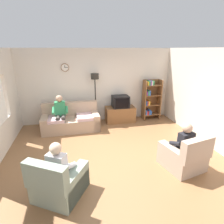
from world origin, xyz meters
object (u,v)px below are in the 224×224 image
(tv, at_px, (120,102))
(bookshelf, at_px, (150,99))
(couch, at_px, (71,121))
(tv_stand, at_px, (120,114))
(armchair_near_bookshelf, at_px, (183,157))
(person_in_left_armchair, at_px, (60,165))
(person_on_couch, at_px, (60,112))
(person_in_right_armchair, at_px, (182,143))
(floor_lamp, at_px, (95,85))
(armchair_near_window, at_px, (59,182))

(tv, bearing_deg, bookshelf, 4.51)
(couch, distance_m, tv_stand, 1.88)
(tv_stand, distance_m, tv, 0.51)
(armchair_near_bookshelf, bearing_deg, couch, 132.23)
(couch, bearing_deg, person_in_left_armchair, -93.70)
(tv, relative_size, bookshelf, 0.39)
(person_in_left_armchair, bearing_deg, person_on_couch, 92.51)
(tv_stand, relative_size, armchair_near_bookshelf, 1.07)
(person_on_couch, bearing_deg, person_in_right_armchair, -42.46)
(tv_stand, bearing_deg, armchair_near_bookshelf, -77.57)
(floor_lamp, bearing_deg, tv_stand, -6.15)
(couch, xyz_separation_m, armchair_near_window, (-0.24, -3.09, -0.02))
(armchair_near_window, height_order, armchair_near_bookshelf, same)
(floor_lamp, height_order, person_in_left_armchair, floor_lamp)
(bookshelf, height_order, person_on_couch, bookshelf)
(armchair_near_window, bearing_deg, floor_lamp, 71.81)
(couch, xyz_separation_m, floor_lamp, (0.93, 0.46, 1.14))
(person_on_couch, relative_size, person_in_left_armchair, 1.11)
(tv_stand, bearing_deg, floor_lamp, 173.85)
(tv_stand, distance_m, armchair_near_window, 4.03)
(person_on_couch, bearing_deg, person_in_left_armchair, -87.49)
(tv, bearing_deg, person_on_couch, -168.38)
(tv, relative_size, floor_lamp, 0.32)
(tv, xyz_separation_m, armchair_near_bookshelf, (0.70, -3.14, -0.51))
(couch, relative_size, floor_lamp, 1.03)
(person_in_left_armchair, bearing_deg, tv, 58.66)
(bookshelf, bearing_deg, floor_lamp, 179.31)
(armchair_near_window, height_order, person_in_left_armchair, person_in_left_armchair)
(person_in_right_armchair, bearing_deg, person_in_left_armchair, -173.69)
(tv, relative_size, armchair_near_window, 0.51)
(person_in_left_armchair, bearing_deg, armchair_near_window, -121.16)
(floor_lamp, height_order, armchair_near_window, floor_lamp)
(armchair_near_window, height_order, person_in_right_armchair, person_in_right_armchair)
(bookshelf, height_order, floor_lamp, floor_lamp)
(armchair_near_bookshelf, bearing_deg, tv_stand, 102.43)
(armchair_near_bookshelf, bearing_deg, tv, 102.52)
(couch, bearing_deg, floor_lamp, 26.38)
(floor_lamp, distance_m, armchair_near_bookshelf, 3.82)
(bookshelf, bearing_deg, person_in_right_armchair, -100.02)
(tv, relative_size, person_in_left_armchair, 0.54)
(armchair_near_window, relative_size, person_in_left_armchair, 1.04)
(floor_lamp, xyz_separation_m, person_on_couch, (-1.25, -0.57, -0.75))
(bookshelf, height_order, armchair_near_bookshelf, bookshelf)
(couch, xyz_separation_m, person_in_left_armchair, (-0.19, -3.01, 0.29))
(armchair_near_bookshelf, bearing_deg, floor_lamp, 116.38)
(couch, relative_size, person_in_right_armchair, 1.71)
(floor_lamp, xyz_separation_m, armchair_near_window, (-1.17, -3.55, -1.16))
(tv_stand, bearing_deg, bookshelf, 3.39)
(floor_lamp, relative_size, person_in_left_armchair, 1.65)
(armchair_near_bookshelf, bearing_deg, person_on_couch, 136.79)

